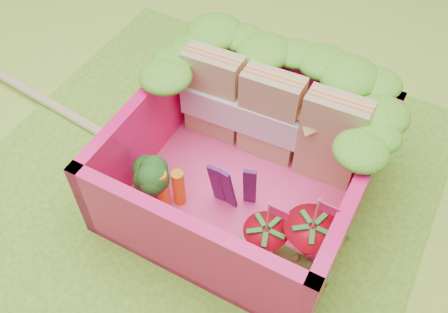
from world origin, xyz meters
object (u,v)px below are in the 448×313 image
object	(u,v)px
strawberry_right	(309,242)
chopsticks	(64,111)
sandwich_stack	(271,117)
strawberry_left	(265,241)
bento_box	(245,162)
broccoli	(148,180)

from	to	relation	value
strawberry_right	chopsticks	size ratio (longest dim) A/B	0.23
sandwich_stack	strawberry_left	bearing A→B (deg)	-66.51
bento_box	chopsticks	bearing A→B (deg)	-179.91
bento_box	chopsticks	size ratio (longest dim) A/B	0.57
sandwich_stack	chopsticks	xyz separation A→B (m)	(-1.36, -0.32, -0.32)
strawberry_right	chopsticks	world-z (taller)	strawberry_right
bento_box	broccoli	bearing A→B (deg)	-141.96
strawberry_left	bento_box	bearing A→B (deg)	130.50
strawberry_right	chopsticks	distance (m)	1.87
broccoli	chopsticks	distance (m)	1.01
sandwich_stack	strawberry_left	xyz separation A→B (m)	(0.28, -0.66, -0.17)
strawberry_left	chopsticks	xyz separation A→B (m)	(-1.65, 0.34, -0.15)
broccoli	strawberry_left	xyz separation A→B (m)	(0.71, -0.01, -0.06)
bento_box	chopsticks	xyz separation A→B (m)	(-1.36, -0.00, -0.25)
strawberry_right	bento_box	bearing A→B (deg)	153.17
broccoli	strawberry_right	size ratio (longest dim) A/B	0.61
sandwich_stack	strawberry_right	xyz separation A→B (m)	(0.49, -0.56, -0.15)
broccoli	chopsticks	bearing A→B (deg)	160.59
bento_box	strawberry_left	bearing A→B (deg)	-49.50
broccoli	strawberry_left	size ratio (longest dim) A/B	0.68
strawberry_left	strawberry_right	xyz separation A→B (m)	(0.20, 0.09, 0.02)
chopsticks	broccoli	bearing A→B (deg)	-19.41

